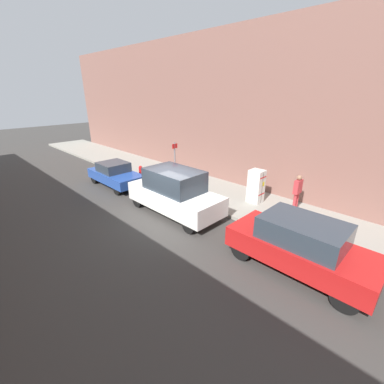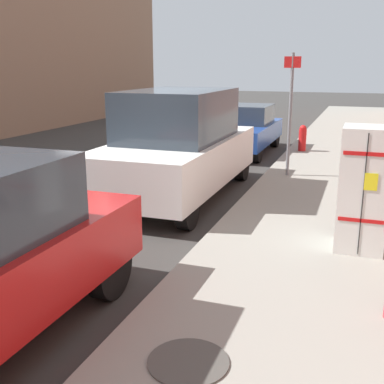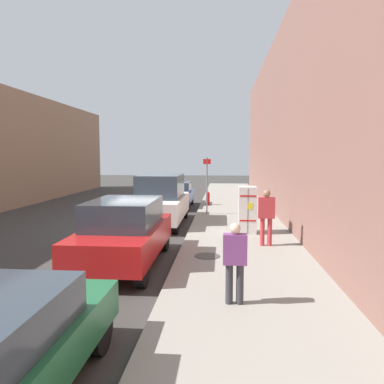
% 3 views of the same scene
% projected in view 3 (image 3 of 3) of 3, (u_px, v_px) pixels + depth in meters
% --- Properties ---
extents(ground_plane, '(80.00, 80.00, 0.00)m').
position_uv_depth(ground_plane, '(144.00, 225.00, 15.77)').
color(ground_plane, '#383533').
extents(sidewalk_slab, '(3.73, 44.00, 0.16)m').
position_uv_depth(sidewalk_slab, '(237.00, 225.00, 15.45)').
color(sidewalk_slab, gray).
rests_on(sidewalk_slab, ground).
extents(building_facade_near, '(2.33, 39.60, 8.66)m').
position_uv_depth(building_facade_near, '(315.00, 120.00, 14.79)').
color(building_facade_near, '#7F564C').
rests_on(building_facade_near, ground).
extents(discarded_refrigerator, '(0.63, 0.69, 1.67)m').
position_uv_depth(discarded_refrigerator, '(247.00, 210.00, 13.38)').
color(discarded_refrigerator, silver).
rests_on(discarded_refrigerator, sidewalk_slab).
extents(manhole_cover, '(0.70, 0.70, 0.02)m').
position_uv_depth(manhole_cover, '(207.00, 256.00, 10.33)').
color(manhole_cover, '#47443F').
rests_on(manhole_cover, sidewalk_slab).
extents(street_sign_post, '(0.36, 0.07, 2.69)m').
position_uv_depth(street_sign_post, '(207.00, 183.00, 17.64)').
color(street_sign_post, slate).
rests_on(street_sign_post, sidewalk_slab).
extents(fire_hydrant, '(0.22, 0.22, 0.75)m').
position_uv_depth(fire_hydrant, '(208.00, 198.00, 21.05)').
color(fire_hydrant, red).
rests_on(fire_hydrant, sidewalk_slab).
extents(pedestrian_walking_far, '(0.50, 0.23, 1.74)m').
position_uv_depth(pedestrian_walking_far, '(266.00, 213.00, 11.46)').
color(pedestrian_walking_far, '#B73338').
rests_on(pedestrian_walking_far, sidewalk_slab).
extents(pedestrian_standing_near, '(0.44, 0.22, 1.53)m').
position_uv_depth(pedestrian_standing_near, '(235.00, 258.00, 6.94)').
color(pedestrian_standing_near, '#333338').
rests_on(pedestrian_standing_near, sidewalk_slab).
extents(parked_hatchback_blue, '(1.73, 3.92, 1.42)m').
position_uv_depth(parked_hatchback_blue, '(177.00, 195.00, 21.24)').
color(parked_hatchback_blue, '#23479E').
rests_on(parked_hatchback_blue, ground).
extents(parked_van_white, '(1.95, 4.81, 2.13)m').
position_uv_depth(parked_van_white, '(161.00, 200.00, 15.84)').
color(parked_van_white, silver).
rests_on(parked_van_white, ground).
extents(parked_suv_red, '(1.90, 4.47, 1.77)m').
position_uv_depth(parked_suv_red, '(124.00, 232.00, 9.94)').
color(parked_suv_red, red).
rests_on(parked_suv_red, ground).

